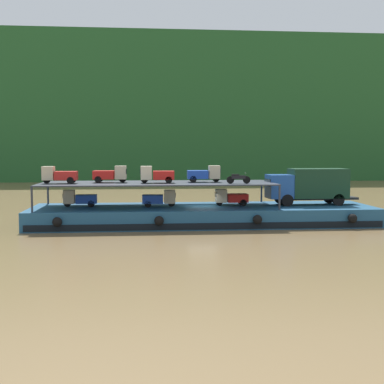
% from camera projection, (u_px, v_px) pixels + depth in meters
% --- Properties ---
extents(ground_plane, '(400.00, 400.00, 0.00)m').
position_uv_depth(ground_plane, '(203.00, 224.00, 42.77)').
color(ground_plane, brown).
extents(hillside_far_bank, '(119.58, 32.07, 30.38)m').
position_uv_depth(hillside_far_bank, '(167.00, 102.00, 114.87)').
color(hillside_far_bank, '#235628').
rests_on(hillside_far_bank, ground).
extents(cargo_barge, '(28.29, 7.84, 1.50)m').
position_uv_depth(cargo_barge, '(203.00, 215.00, 42.68)').
color(cargo_barge, navy).
rests_on(cargo_barge, ground).
extents(covered_lorry, '(7.90, 2.47, 3.10)m').
position_uv_depth(covered_lorry, '(309.00, 185.00, 43.69)').
color(covered_lorry, '#1E4C99').
rests_on(covered_lorry, cargo_barge).
extents(cargo_rack, '(19.09, 6.46, 2.00)m').
position_uv_depth(cargo_rack, '(157.00, 183.00, 42.15)').
color(cargo_rack, '#2D333D').
rests_on(cargo_rack, cargo_barge).
extents(mini_truck_lower_stern, '(2.79, 1.28, 1.38)m').
position_uv_depth(mini_truck_lower_stern, '(80.00, 198.00, 42.25)').
color(mini_truck_lower_stern, '#1E47B7').
rests_on(mini_truck_lower_stern, cargo_barge).
extents(mini_truck_lower_aft, '(2.76, 1.24, 1.38)m').
position_uv_depth(mini_truck_lower_aft, '(160.00, 198.00, 42.28)').
color(mini_truck_lower_aft, '#1E47B7').
rests_on(mini_truck_lower_aft, cargo_barge).
extents(mini_truck_lower_mid, '(2.74, 1.20, 1.38)m').
position_uv_depth(mini_truck_lower_mid, '(231.00, 197.00, 43.21)').
color(mini_truck_lower_mid, red).
rests_on(mini_truck_lower_mid, cargo_barge).
extents(mini_truck_upper_stern, '(2.76, 1.23, 1.38)m').
position_uv_depth(mini_truck_upper_stern, '(59.00, 175.00, 40.86)').
color(mini_truck_upper_stern, red).
rests_on(mini_truck_upper_stern, cargo_rack).
extents(mini_truck_upper_mid, '(2.77, 1.25, 1.38)m').
position_uv_depth(mini_truck_upper_mid, '(111.00, 174.00, 42.15)').
color(mini_truck_upper_mid, red).
rests_on(mini_truck_upper_mid, cargo_rack).
extents(mini_truck_upper_fore, '(2.75, 1.21, 1.38)m').
position_uv_depth(mini_truck_upper_fore, '(157.00, 175.00, 41.53)').
color(mini_truck_upper_fore, red).
rests_on(mini_truck_upper_fore, cargo_rack).
extents(mini_truck_upper_bow, '(2.76, 1.23, 1.38)m').
position_uv_depth(mini_truck_upper_bow, '(204.00, 174.00, 42.73)').
color(mini_truck_upper_bow, '#1E47B7').
rests_on(mini_truck_upper_bow, cargo_rack).
extents(motorcycle_upper_port, '(1.90, 0.55, 0.87)m').
position_uv_depth(motorcycle_upper_port, '(238.00, 178.00, 40.76)').
color(motorcycle_upper_port, black).
rests_on(motorcycle_upper_port, cargo_rack).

